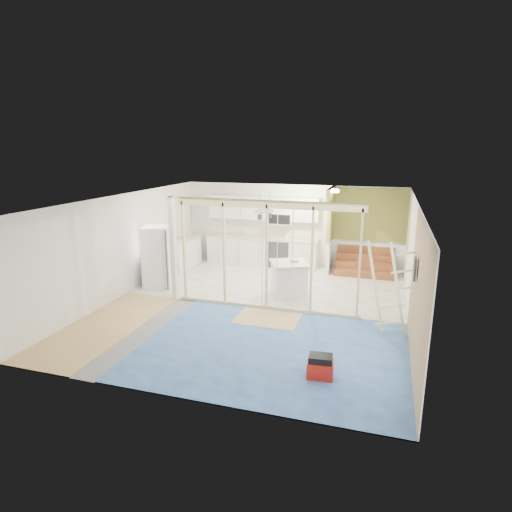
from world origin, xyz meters
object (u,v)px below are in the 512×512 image
(fridge, at_px, (157,257))
(toolbox, at_px, (320,367))
(island, at_px, (289,279))
(ladder, at_px, (390,289))

(fridge, height_order, toolbox, fridge)
(island, distance_m, toolbox, 4.11)
(toolbox, relative_size, ladder, 0.23)
(island, bearing_deg, toolbox, -94.26)
(toolbox, bearing_deg, island, 105.39)
(island, height_order, toolbox, island)
(island, bearing_deg, fridge, 160.69)
(fridge, distance_m, ladder, 6.25)
(island, relative_size, ladder, 0.61)
(toolbox, bearing_deg, fridge, 140.21)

